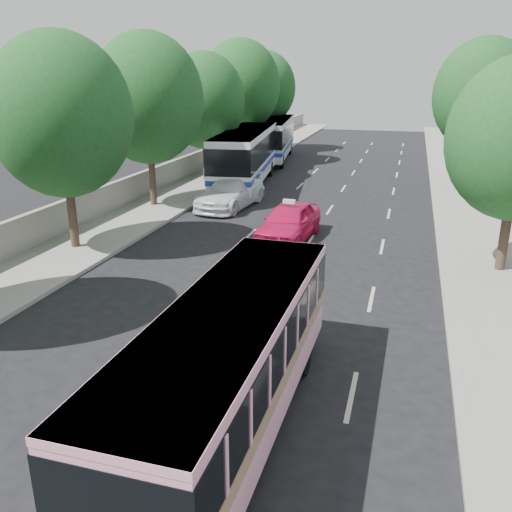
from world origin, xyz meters
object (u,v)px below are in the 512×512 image
(white_pickup, at_px, (231,192))
(tour_coach_front, at_px, (246,153))
(pink_bus, at_px, (230,356))
(tour_coach_rear, at_px, (274,136))
(pink_taxi, at_px, (289,222))

(white_pickup, height_order, tour_coach_front, tour_coach_front)
(pink_bus, xyz_separation_m, white_pickup, (-6.35, 19.14, -0.97))
(pink_bus, bearing_deg, tour_coach_front, 106.95)
(pink_bus, bearing_deg, tour_coach_rear, 103.43)
(white_pickup, xyz_separation_m, tour_coach_front, (-0.91, 5.88, 1.36))
(white_pickup, bearing_deg, tour_coach_front, 106.16)
(pink_taxi, bearing_deg, pink_bus, -77.07)
(pink_bus, bearing_deg, white_pickup, 109.13)
(pink_taxi, distance_m, tour_coach_front, 12.50)
(pink_bus, distance_m, pink_taxi, 14.00)
(white_pickup, bearing_deg, pink_bus, -64.23)
(pink_taxi, distance_m, white_pickup, 6.96)
(pink_taxi, distance_m, tour_coach_rear, 23.42)
(pink_bus, xyz_separation_m, tour_coach_front, (-7.26, 25.03, 0.39))
(white_pickup, xyz_separation_m, tour_coach_rear, (-1.81, 17.22, 1.23))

